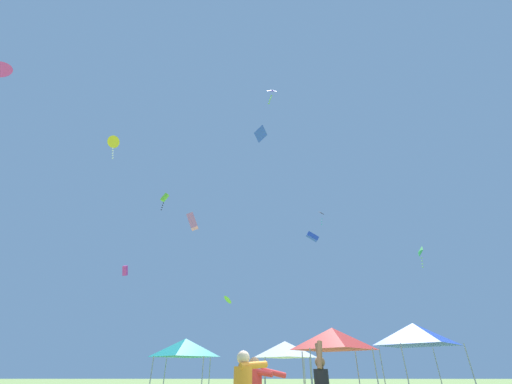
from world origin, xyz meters
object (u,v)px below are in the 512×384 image
(kite_magenta_box, at_px, (125,271))
(kite_purple_delta, at_px, (272,91))
(canopy_tent_red, at_px, (333,339))
(kite_blue_diamond, at_px, (260,134))
(canopy_tent_white, at_px, (285,349))
(kite_black_diamond, at_px, (322,214))
(canopy_tent_blue, at_px, (415,334))
(kite_lime_box, at_px, (165,198))
(kite_pink_box, at_px, (192,221))
(kite_green_diamond, at_px, (420,252))
(canopy_tent_teal, at_px, (185,348))
(kite_lime_delta, at_px, (228,299))
(kite_yellow_delta, at_px, (114,143))
(kite_blue_box, at_px, (312,237))

(kite_magenta_box, relative_size, kite_purple_delta, 0.50)
(canopy_tent_red, relative_size, kite_blue_diamond, 2.28)
(kite_magenta_box, xyz_separation_m, kite_blue_diamond, (15.76, -13.27, 9.16))
(canopy_tent_white, distance_m, kite_black_diamond, 22.27)
(canopy_tent_blue, relative_size, kite_lime_box, 2.66)
(kite_purple_delta, bearing_deg, kite_pink_box, 161.22)
(kite_blue_diamond, bearing_deg, kite_green_diamond, 1.89)
(canopy_tent_teal, distance_m, kite_lime_delta, 15.92)
(canopy_tent_red, bearing_deg, kite_yellow_delta, -164.06)
(kite_pink_box, relative_size, kite_yellow_delta, 1.08)
(canopy_tent_red, height_order, canopy_tent_white, canopy_tent_red)
(canopy_tent_teal, bearing_deg, kite_lime_box, 178.94)
(kite_black_diamond, bearing_deg, canopy_tent_red, -103.68)
(kite_magenta_box, relative_size, kite_green_diamond, 0.77)
(kite_green_diamond, distance_m, kite_yellow_delta, 22.51)
(canopy_tent_red, xyz_separation_m, kite_pink_box, (-9.16, 7.77, 9.71))
(kite_pink_box, xyz_separation_m, kite_lime_box, (-0.67, -5.94, -1.00))
(kite_black_diamond, relative_size, kite_pink_box, 1.33)
(kite_lime_delta, distance_m, kite_green_diamond, 18.65)
(canopy_tent_red, bearing_deg, kite_black_diamond, 76.32)
(kite_purple_delta, bearing_deg, canopy_tent_white, -79.91)
(kite_lime_delta, xyz_separation_m, kite_lime_box, (-3.18, -14.95, 3.68))
(canopy_tent_blue, relative_size, canopy_tent_teal, 1.27)
(kite_purple_delta, height_order, kite_blue_box, kite_purple_delta)
(canopy_tent_red, distance_m, canopy_tent_blue, 5.20)
(kite_lime_delta, bearing_deg, kite_pink_box, -105.60)
(kite_yellow_delta, distance_m, kite_lime_box, 5.32)
(canopy_tent_red, distance_m, canopy_tent_white, 4.82)
(kite_magenta_box, relative_size, kite_blue_diamond, 0.85)
(kite_black_diamond, bearing_deg, kite_blue_diamond, -121.86)
(canopy_tent_blue, bearing_deg, kite_lime_delta, 127.62)
(kite_blue_diamond, bearing_deg, canopy_tent_white, -50.50)
(kite_lime_delta, xyz_separation_m, kite_pink_box, (-2.51, -9.01, 4.68))
(canopy_tent_teal, xyz_separation_m, kite_black_diamond, (11.91, 16.78, 15.98))
(kite_lime_delta, height_order, kite_blue_box, kite_blue_box)
(kite_blue_box, distance_m, kite_blue_diamond, 13.78)
(canopy_tent_blue, bearing_deg, kite_magenta_box, 143.92)
(canopy_tent_teal, bearing_deg, kite_green_diamond, 15.96)
(kite_blue_diamond, bearing_deg, kite_pink_box, 163.41)
(kite_magenta_box, distance_m, kite_green_diamond, 30.75)
(kite_purple_delta, height_order, kite_blue_diamond, kite_purple_delta)
(kite_blue_box, bearing_deg, kite_magenta_box, 173.78)
(kite_pink_box, xyz_separation_m, kite_blue_diamond, (5.88, -1.75, 8.19))
(canopy_tent_teal, xyz_separation_m, kite_lime_delta, (0.75, 14.99, 5.30))
(canopy_tent_white, height_order, kite_lime_delta, kite_lime_delta)
(canopy_tent_blue, xyz_separation_m, kite_purple_delta, (-6.95, 3.49, 22.55))
(canopy_tent_teal, distance_m, canopy_tent_white, 6.05)
(kite_green_diamond, height_order, kite_lime_box, kite_lime_box)
(canopy_tent_blue, bearing_deg, kite_green_diamond, 48.75)
(canopy_tent_red, xyz_separation_m, kite_blue_diamond, (-3.28, 6.01, 17.90))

